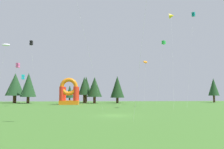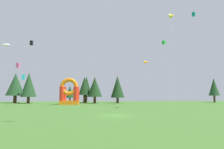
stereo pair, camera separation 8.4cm
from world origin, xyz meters
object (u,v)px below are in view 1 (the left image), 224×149
kite_black_box (31,43)px  inflatable_yellow_castle (69,94)px  kite_cyan_box (23,77)px  kite_green_box (164,43)px  kite_white_parafoil (6,45)px  kite_yellow_delta (171,16)px  kite_pink_box (18,65)px  kite_orange_parafoil (145,62)px  kite_teal_box (193,15)px

kite_black_box → inflatable_yellow_castle: 18.59m
kite_cyan_box → kite_green_box: bearing=2.3°
kite_white_parafoil → kite_cyan_box: bearing=98.6°
kite_cyan_box → inflatable_yellow_castle: bearing=35.8°
kite_white_parafoil → kite_yellow_delta: 39.37m
kite_pink_box → kite_yellow_delta: size_ratio=0.40×
kite_orange_parafoil → inflatable_yellow_castle: (-18.03, 17.29, -6.93)m
kite_pink_box → kite_cyan_box: bearing=101.4°
kite_teal_box → kite_pink_box: kite_teal_box is taller
kite_cyan_box → kite_green_box: (36.02, 1.42, 9.57)m
kite_black_box → kite_green_box: bearing=10.8°
inflatable_yellow_castle → kite_green_box: bearing=-13.5°
kite_yellow_delta → kite_orange_parafoil: 17.18m
kite_pink_box → kite_orange_parafoil: (26.55, -0.14, 0.93)m
kite_white_parafoil → kite_green_box: bearing=30.2°
kite_black_box → kite_green_box: 33.56m
kite_white_parafoil → inflatable_yellow_castle: size_ratio=1.58×
kite_teal_box → kite_orange_parafoil: 16.24m
kite_cyan_box → inflatable_yellow_castle: (10.45, 7.55, -4.31)m
kite_orange_parafoil → kite_cyan_box: bearing=161.1°
kite_yellow_delta → kite_cyan_box: size_ratio=3.04×
kite_orange_parafoil → kite_teal_box: bearing=7.6°
kite_black_box → kite_pink_box: kite_black_box is taller
kite_black_box → kite_green_box: size_ratio=0.88×
kite_white_parafoil → kite_black_box: size_ratio=0.77×
kite_white_parafoil → kite_yellow_delta: size_ratio=0.50×
kite_green_box → kite_cyan_box: bearing=-177.7°
kite_black_box → kite_white_parafoil: bearing=-91.8°
kite_black_box → kite_pink_box: 7.57m
kite_yellow_delta → kite_orange_parafoil: (-8.54, -7.34, -12.98)m
kite_orange_parafoil → kite_pink_box: bearing=179.7°
kite_black_box → kite_cyan_box: kite_black_box is taller
kite_white_parafoil → kite_orange_parafoil: size_ratio=1.14×
kite_teal_box → inflatable_yellow_castle: kite_teal_box is taller
kite_teal_box → kite_orange_parafoil: size_ratio=2.09×
kite_yellow_delta → kite_teal_box: bearing=-62.0°
kite_orange_parafoil → kite_cyan_box: kite_orange_parafoil is taller
kite_teal_box → kite_white_parafoil: bearing=-165.4°
kite_white_parafoil → kite_orange_parafoil: kite_white_parafoil is taller
kite_white_parafoil → kite_pink_box: kite_white_parafoil is taller
kite_black_box → kite_yellow_delta: bearing=4.1°
kite_teal_box → kite_yellow_delta: 6.78m
kite_black_box → kite_orange_parafoil: kite_black_box is taller
kite_yellow_delta → kite_orange_parafoil: size_ratio=2.27×
kite_pink_box → kite_teal_box: bearing=2.1°
kite_yellow_delta → kite_green_box: bearing=104.6°
kite_black_box → kite_green_box: (32.90, 6.26, 2.12)m
inflatable_yellow_castle → kite_pink_box: bearing=-116.4°
kite_white_parafoil → kite_green_box: 38.90m
kite_orange_parafoil → kite_green_box: size_ratio=0.60×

